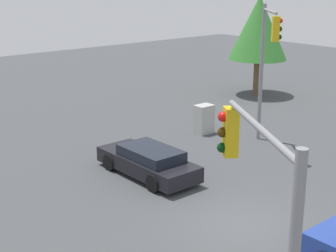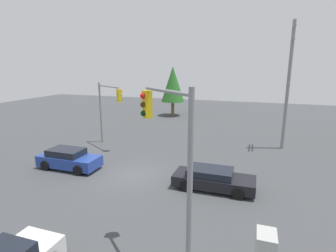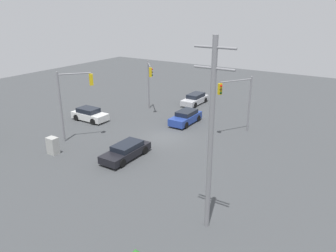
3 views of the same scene
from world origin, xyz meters
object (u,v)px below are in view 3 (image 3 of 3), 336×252
object	(u,v)px
sedan_silver	(195,99)
traffic_signal_aux	(73,95)
sedan_dark	(126,151)
sedan_white	(90,114)
traffic_signal_cross	(149,78)
electrical_cabinet	(53,146)
traffic_signal_main	(237,96)
sedan_blue	(186,117)

from	to	relation	value
sedan_silver	traffic_signal_aux	world-z (taller)	traffic_signal_aux
sedan_dark	sedan_white	distance (m)	11.01
traffic_signal_cross	electrical_cabinet	world-z (taller)	traffic_signal_cross
sedan_white	traffic_signal_aux	size ratio (longest dim) A/B	0.63
traffic_signal_main	sedan_dark	bearing A→B (deg)	3.47
sedan_silver	sedan_blue	world-z (taller)	sedan_blue
traffic_signal_main	electrical_cabinet	distance (m)	17.66
traffic_signal_cross	electrical_cabinet	xyz separation A→B (m)	(-0.23, 14.65, -3.28)
sedan_dark	sedan_blue	world-z (taller)	sedan_blue
sedan_dark	traffic_signal_aux	size ratio (longest dim) A/B	0.72
sedan_dark	electrical_cabinet	distance (m)	6.47
traffic_signal_main	electrical_cabinet	size ratio (longest dim) A/B	3.78
electrical_cabinet	traffic_signal_main	bearing A→B (deg)	-131.00
sedan_dark	sedan_blue	xyz separation A→B (m)	(0.11, -10.26, 0.07)
sedan_white	sedan_blue	world-z (taller)	sedan_white
sedan_white	traffic_signal_main	bearing A→B (deg)	108.24
sedan_dark	traffic_signal_cross	xyz separation A→B (m)	(6.06, -11.86, 3.41)
sedan_dark	electrical_cabinet	xyz separation A→B (m)	(5.84, 2.80, 0.13)
sedan_blue	electrical_cabinet	distance (m)	14.26
sedan_dark	electrical_cabinet	world-z (taller)	electrical_cabinet
sedan_silver	sedan_white	distance (m)	13.96
sedan_white	traffic_signal_cross	world-z (taller)	traffic_signal_cross
sedan_dark	traffic_signal_main	distance (m)	12.17
sedan_silver	traffic_signal_main	distance (m)	11.53
traffic_signal_main	traffic_signal_cross	xyz separation A→B (m)	(11.63, -1.54, 0.13)
sedan_white	traffic_signal_cross	distance (m)	8.18
sedan_blue	sedan_white	bearing A→B (deg)	27.44
sedan_silver	sedan_white	bearing A→B (deg)	60.87
sedan_silver	traffic_signal_main	bearing A→B (deg)	139.53
traffic_signal_aux	traffic_signal_main	bearing A→B (deg)	-10.18
sedan_blue	traffic_signal_aux	distance (m)	12.25
sedan_dark	sedan_white	bearing A→B (deg)	-28.81
sedan_blue	sedan_silver	bearing A→B (deg)	-69.23
sedan_white	traffic_signal_main	distance (m)	16.33
sedan_blue	traffic_signal_main	world-z (taller)	traffic_signal_main
sedan_blue	traffic_signal_cross	xyz separation A→B (m)	(5.95, -1.60, 3.33)
sedan_silver	traffic_signal_aux	bearing A→B (deg)	77.79
electrical_cabinet	sedan_blue	bearing A→B (deg)	-113.69
electrical_cabinet	sedan_silver	bearing A→B (deg)	-98.36
sedan_white	traffic_signal_main	xyz separation A→B (m)	(-15.21, -5.01, 3.21)
sedan_silver	traffic_signal_cross	world-z (taller)	traffic_signal_cross
sedan_silver	sedan_white	xyz separation A→B (m)	(6.79, 12.19, 0.02)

